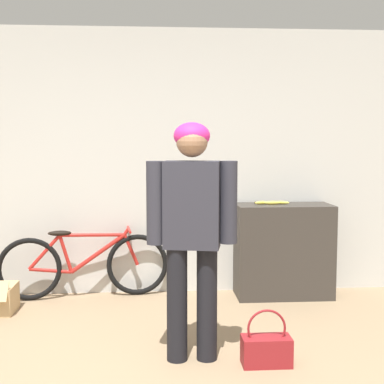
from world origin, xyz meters
name	(u,v)px	position (x,y,z in m)	size (l,w,h in m)	color
wall_back	(153,162)	(0.00, 2.70, 1.30)	(8.00, 0.07, 2.60)	silver
side_shelf	(283,250)	(1.26, 2.44, 0.45)	(0.92, 0.43, 0.90)	#38332D
person	(192,222)	(0.27, 0.97, 0.96)	(0.61, 0.27, 1.63)	black
bicycle	(84,264)	(-0.66, 2.51, 0.32)	(1.62, 0.46, 0.67)	black
banana	(271,203)	(1.14, 2.44, 0.92)	(0.35, 0.09, 0.04)	#EAD64C
handbag	(266,349)	(0.76, 0.85, 0.11)	(0.33, 0.17, 0.39)	maroon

